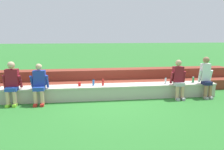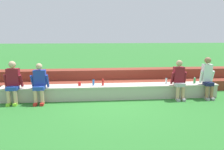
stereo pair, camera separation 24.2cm
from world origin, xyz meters
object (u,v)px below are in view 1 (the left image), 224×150
object	(u,v)px
person_right_of_center	(206,76)
water_bottle_mid_left	(166,80)
water_bottle_near_right	(193,80)
person_center	(178,78)
water_bottle_mid_right	(103,82)
person_left_of_center	(39,83)
person_far_left	(12,82)
water_bottle_near_left	(93,82)
plastic_cup_right_end	(79,84)

from	to	relation	value
person_right_of_center	water_bottle_mid_left	xyz separation A→B (m)	(-1.35, 0.24, -0.17)
water_bottle_near_right	water_bottle_mid_left	xyz separation A→B (m)	(-1.03, -0.03, 0.01)
person_center	person_right_of_center	xyz separation A→B (m)	(1.01, 0.04, 0.05)
water_bottle_mid_left	person_right_of_center	bearing A→B (deg)	-10.19
water_bottle_mid_right	person_left_of_center	bearing A→B (deg)	-172.83
water_bottle_near_right	water_bottle_mid_left	distance (m)	1.03
water_bottle_near_right	water_bottle_mid_right	size ratio (longest dim) A/B	0.90
person_center	water_bottle_mid_right	world-z (taller)	person_center
person_far_left	water_bottle_near_right	bearing A→B (deg)	2.69
person_far_left	water_bottle_near_left	size ratio (longest dim) A/B	6.26
water_bottle_mid_left	water_bottle_near_left	bearing A→B (deg)	179.55
person_center	water_bottle_mid_right	size ratio (longest dim) A/B	5.78
person_center	water_bottle_mid_left	xyz separation A→B (m)	(-0.34, 0.28, -0.12)
person_far_left	water_bottle_mid_left	world-z (taller)	person_far_left
water_bottle_near_right	person_center	bearing A→B (deg)	-155.98
water_bottle_near_left	water_bottle_mid_left	world-z (taller)	water_bottle_mid_left
water_bottle_near_right	water_bottle_mid_left	world-z (taller)	water_bottle_mid_left
person_far_left	water_bottle_near_right	size ratio (longest dim) A/B	6.53
person_far_left	person_right_of_center	size ratio (longest dim) A/B	0.96
person_left_of_center	person_right_of_center	world-z (taller)	person_right_of_center
person_right_of_center	water_bottle_near_right	size ratio (longest dim) A/B	6.81
water_bottle_near_left	water_bottle_mid_right	world-z (taller)	water_bottle_mid_right
person_center	person_right_of_center	size ratio (longest dim) A/B	0.94
person_left_of_center	water_bottle_mid_right	distance (m)	2.03
person_right_of_center	water_bottle_mid_right	xyz separation A→B (m)	(-3.55, 0.20, -0.17)
water_bottle_near_right	water_bottle_mid_left	bearing A→B (deg)	-178.36
person_far_left	water_bottle_near_left	bearing A→B (deg)	6.25
plastic_cup_right_end	water_bottle_mid_right	bearing A→B (deg)	-1.75
person_center	person_right_of_center	distance (m)	1.01
person_center	person_far_left	bearing A→B (deg)	179.73
water_bottle_near_right	person_far_left	bearing A→B (deg)	-177.31
person_right_of_center	water_bottle_near_right	xyz separation A→B (m)	(-0.31, 0.27, -0.18)
plastic_cup_right_end	water_bottle_mid_left	bearing A→B (deg)	0.33
water_bottle_mid_right	plastic_cup_right_end	distance (m)	0.78
water_bottle_near_left	water_bottle_near_right	distance (m)	3.55
person_left_of_center	water_bottle_mid_left	xyz separation A→B (m)	(4.21, 0.29, -0.10)
water_bottle_near_left	water_bottle_mid_left	bearing A→B (deg)	-0.45
water_bottle_mid_right	water_bottle_near_left	bearing A→B (deg)	169.09
person_center	plastic_cup_right_end	bearing A→B (deg)	175.46
water_bottle_near_left	water_bottle_mid_left	distance (m)	2.52
person_left_of_center	plastic_cup_right_end	bearing A→B (deg)	12.67
person_far_left	water_bottle_mid_right	xyz separation A→B (m)	(2.83, 0.21, -0.14)
person_left_of_center	water_bottle_mid_right	size ratio (longest dim) A/B	5.56
person_left_of_center	water_bottle_near_right	xyz separation A→B (m)	(5.24, 0.32, -0.10)
water_bottle_near_left	water_bottle_near_right	world-z (taller)	water_bottle_near_left
water_bottle_near_left	water_bottle_near_right	xyz separation A→B (m)	(3.55, 0.01, -0.00)
person_left_of_center	plastic_cup_right_end	size ratio (longest dim) A/B	9.79
water_bottle_near_right	plastic_cup_right_end	distance (m)	4.02
person_right_of_center	water_bottle_near_right	bearing A→B (deg)	138.95
water_bottle_mid_right	person_far_left	bearing A→B (deg)	-175.65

